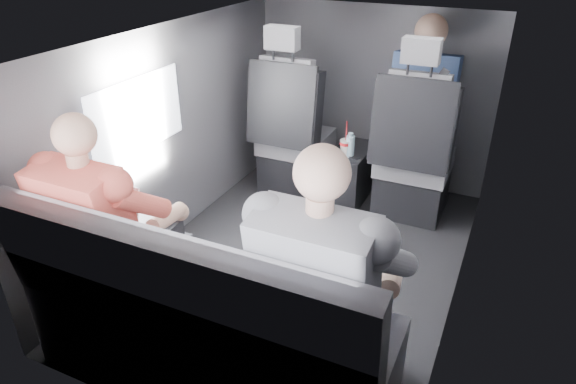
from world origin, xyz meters
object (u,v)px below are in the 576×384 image
at_px(front_seat_left, 293,142).
at_px(passenger_rear_right, 328,288).
at_px(water_bottle, 350,146).
at_px(rear_bench, 205,332).
at_px(laptop_white, 125,213).
at_px(front_seat_right, 413,163).
at_px(passenger_front_right, 422,100).
at_px(soda_cup, 346,147).
at_px(passenger_rear_left, 113,231).
at_px(center_console, 350,175).
at_px(laptop_black, 334,264).

bearing_deg(front_seat_left, passenger_rear_right, -62.03).
bearing_deg(water_bottle, rear_bench, -90.68).
distance_m(rear_bench, laptop_white, 0.69).
bearing_deg(front_seat_right, laptop_white, -121.07).
bearing_deg(rear_bench, passenger_front_right, 79.08).
bearing_deg(soda_cup, laptop_white, -108.98).
distance_m(soda_cup, water_bottle, 0.04).
distance_m(water_bottle, passenger_rear_left, 1.82).
xyz_separation_m(front_seat_right, passenger_rear_right, (0.06, -1.81, 0.24)).
bearing_deg(water_bottle, passenger_rear_left, -107.46).
distance_m(laptop_white, passenger_rear_right, 1.08).
bearing_deg(front_seat_left, passenger_front_right, 16.57).
bearing_deg(laptop_white, center_console, 71.90).
bearing_deg(center_console, rear_bench, -90.00).
bearing_deg(rear_bench, laptop_black, 29.28).
bearing_deg(water_bottle, center_console, 100.34).
relative_size(front_seat_left, passenger_front_right, 1.39).
distance_m(laptop_black, passenger_rear_right, 0.17).
distance_m(front_seat_left, passenger_front_right, 0.97).
relative_size(front_seat_left, laptop_black, 4.16).
relative_size(laptop_black, passenger_rear_right, 0.24).
distance_m(center_console, passenger_rear_left, 1.96).
distance_m(passenger_rear_left, passenger_front_right, 2.27).
xyz_separation_m(rear_bench, passenger_front_right, (0.42, 2.16, 0.45)).
height_order(soda_cup, passenger_rear_right, passenger_rear_right).
height_order(rear_bench, water_bottle, rear_bench).
relative_size(front_seat_left, passenger_rear_right, 1.01).
height_order(center_console, rear_bench, rear_bench).
relative_size(laptop_white, passenger_front_right, 0.40).
bearing_deg(passenger_front_right, rear_bench, -100.92).
height_order(front_seat_left, water_bottle, front_seat_left).
bearing_deg(passenger_front_right, water_bottle, -139.55).
distance_m(water_bottle, passenger_front_right, 0.59).
xyz_separation_m(center_console, soda_cup, (-0.01, -0.12, 0.26)).
distance_m(front_seat_left, passenger_rear_left, 1.82).
height_order(laptop_black, passenger_rear_right, passenger_rear_right).
relative_size(center_console, passenger_rear_left, 0.40).
bearing_deg(soda_cup, center_console, 84.58).
xyz_separation_m(rear_bench, passenger_rear_left, (-0.52, 0.10, 0.31)).
distance_m(soda_cup, passenger_front_right, 0.62).
relative_size(front_seat_left, front_seat_right, 1.00).
height_order(laptop_white, passenger_front_right, passenger_front_right).
height_order(laptop_black, passenger_front_right, passenger_front_right).
bearing_deg(front_seat_left, rear_bench, -76.69).
bearing_deg(passenger_rear_right, laptop_black, 102.68).
distance_m(front_seat_left, laptop_white, 1.70).
distance_m(soda_cup, laptop_black, 1.64).
height_order(rear_bench, laptop_black, rear_bench).
bearing_deg(passenger_rear_right, water_bottle, 105.77).
bearing_deg(water_bottle, passenger_rear_right, -74.23).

